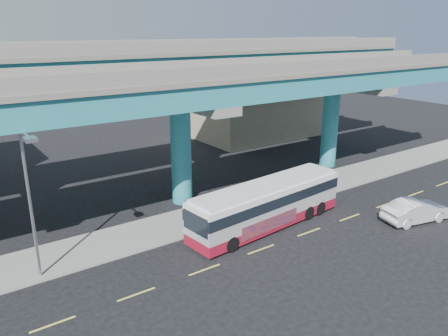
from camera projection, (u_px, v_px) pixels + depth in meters
ground at (258, 247)px, 26.15m from camera, size 120.00×120.00×0.00m
sidewalk at (208, 216)px, 30.41m from camera, size 70.00×4.00×0.15m
lane_markings at (261, 249)px, 25.92m from camera, size 58.00×0.12×0.01m
viaduct at (178, 79)px, 30.46m from camera, size 52.00×12.40×11.70m
building_beige at (253, 107)px, 52.86m from camera, size 14.00×10.23×7.00m
transit_bus at (267, 203)px, 28.50m from camera, size 11.94×3.64×3.02m
sedan at (416, 211)px, 29.47m from camera, size 3.73×5.50×1.58m
street_lamp at (30, 185)px, 20.89m from camera, size 0.50×2.61×8.06m
stop_sign at (252, 190)px, 30.45m from camera, size 0.62×0.35×2.28m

